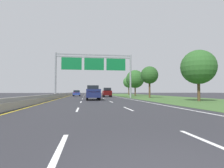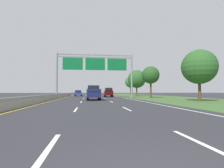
{
  "view_description": "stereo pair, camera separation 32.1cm",
  "coord_description": "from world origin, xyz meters",
  "px_view_note": "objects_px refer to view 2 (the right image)",
  "views": [
    {
      "loc": [
        -1.27,
        -2.55,
        1.31
      ],
      "look_at": [
        1.77,
        18.3,
        2.16
      ],
      "focal_mm": 28.7,
      "sensor_mm": 36.0,
      "label": 1
    },
    {
      "loc": [
        -0.95,
        -2.59,
        1.31
      ],
      "look_at": [
        1.77,
        18.3,
        2.16
      ],
      "focal_mm": 28.7,
      "sensor_mm": 36.0,
      "label": 2
    }
  ],
  "objects_px": {
    "overhead_sign_gantry": "(95,66)",
    "roadside_tree_far": "(137,79)",
    "roadside_tree_mid": "(151,75)",
    "roadside_tree_near": "(199,67)",
    "car_blue_left_lane_sedan": "(78,93)",
    "car_white_centre_lane_sedan": "(93,93)",
    "pickup_truck_navy": "(94,93)",
    "car_black_centre_lane_suv": "(92,92)",
    "roadside_tree_distant": "(131,82)",
    "car_red_right_lane_suv": "(108,92)"
  },
  "relations": [
    {
      "from": "pickup_truck_navy",
      "to": "car_blue_left_lane_sedan",
      "type": "relative_size",
      "value": 1.23
    },
    {
      "from": "car_white_centre_lane_sedan",
      "to": "car_black_centre_lane_suv",
      "type": "bearing_deg",
      "value": 0.07
    },
    {
      "from": "car_red_right_lane_suv",
      "to": "car_black_centre_lane_suv",
      "type": "height_order",
      "value": "same"
    },
    {
      "from": "car_blue_left_lane_sedan",
      "to": "car_white_centre_lane_sedan",
      "type": "xyz_separation_m",
      "value": [
        3.77,
        -5.95,
        0.0
      ]
    },
    {
      "from": "roadside_tree_mid",
      "to": "car_blue_left_lane_sedan",
      "type": "bearing_deg",
      "value": 135.07
    },
    {
      "from": "roadside_tree_mid",
      "to": "roadside_tree_near",
      "type": "bearing_deg",
      "value": -81.3
    },
    {
      "from": "overhead_sign_gantry",
      "to": "car_black_centre_lane_suv",
      "type": "distance_m",
      "value": 16.52
    },
    {
      "from": "overhead_sign_gantry",
      "to": "pickup_truck_navy",
      "type": "distance_m",
      "value": 9.49
    },
    {
      "from": "overhead_sign_gantry",
      "to": "car_white_centre_lane_sedan",
      "type": "height_order",
      "value": "overhead_sign_gantry"
    },
    {
      "from": "roadside_tree_far",
      "to": "car_black_centre_lane_suv",
      "type": "bearing_deg",
      "value": 171.27
    },
    {
      "from": "pickup_truck_navy",
      "to": "roadside_tree_far",
      "type": "relative_size",
      "value": 0.74
    },
    {
      "from": "pickup_truck_navy",
      "to": "car_white_centre_lane_sedan",
      "type": "height_order",
      "value": "pickup_truck_navy"
    },
    {
      "from": "car_red_right_lane_suv",
      "to": "roadside_tree_distant",
      "type": "relative_size",
      "value": 0.7
    },
    {
      "from": "overhead_sign_gantry",
      "to": "car_black_centre_lane_suv",
      "type": "relative_size",
      "value": 3.19
    },
    {
      "from": "roadside_tree_far",
      "to": "car_blue_left_lane_sedan",
      "type": "bearing_deg",
      "value": 179.4
    },
    {
      "from": "car_red_right_lane_suv",
      "to": "roadside_tree_near",
      "type": "xyz_separation_m",
      "value": [
        9.56,
        -20.67,
        3.35
      ]
    },
    {
      "from": "car_blue_left_lane_sedan",
      "to": "roadside_tree_far",
      "type": "distance_m",
      "value": 16.64
    },
    {
      "from": "overhead_sign_gantry",
      "to": "roadside_tree_distant",
      "type": "bearing_deg",
      "value": 64.44
    },
    {
      "from": "car_white_centre_lane_sedan",
      "to": "roadside_tree_far",
      "type": "relative_size",
      "value": 0.61
    },
    {
      "from": "roadside_tree_near",
      "to": "overhead_sign_gantry",
      "type": "bearing_deg",
      "value": 133.15
    },
    {
      "from": "roadside_tree_far",
      "to": "roadside_tree_distant",
      "type": "height_order",
      "value": "roadside_tree_far"
    },
    {
      "from": "pickup_truck_navy",
      "to": "car_red_right_lane_suv",
      "type": "relative_size",
      "value": 1.14
    },
    {
      "from": "car_black_centre_lane_suv",
      "to": "roadside_tree_distant",
      "type": "height_order",
      "value": "roadside_tree_distant"
    },
    {
      "from": "overhead_sign_gantry",
      "to": "roadside_tree_mid",
      "type": "relative_size",
      "value": 2.4
    },
    {
      "from": "car_blue_left_lane_sedan",
      "to": "car_black_centre_lane_suv",
      "type": "bearing_deg",
      "value": -64.25
    },
    {
      "from": "car_black_centre_lane_suv",
      "to": "roadside_tree_near",
      "type": "bearing_deg",
      "value": -155.27
    },
    {
      "from": "car_blue_left_lane_sedan",
      "to": "car_white_centre_lane_sedan",
      "type": "bearing_deg",
      "value": -147.64
    },
    {
      "from": "overhead_sign_gantry",
      "to": "roadside_tree_mid",
      "type": "bearing_deg",
      "value": -5.2
    },
    {
      "from": "car_blue_left_lane_sedan",
      "to": "car_red_right_lane_suv",
      "type": "relative_size",
      "value": 0.93
    },
    {
      "from": "pickup_truck_navy",
      "to": "car_blue_left_lane_sedan",
      "type": "distance_m",
      "value": 22.18
    },
    {
      "from": "overhead_sign_gantry",
      "to": "car_blue_left_lane_sedan",
      "type": "xyz_separation_m",
      "value": [
        -4.03,
        13.95,
        -5.41
      ]
    },
    {
      "from": "car_red_right_lane_suv",
      "to": "roadside_tree_far",
      "type": "xyz_separation_m",
      "value": [
        8.8,
        6.88,
        3.64
      ]
    },
    {
      "from": "roadside_tree_mid",
      "to": "roadside_tree_far",
      "type": "height_order",
      "value": "roadside_tree_far"
    },
    {
      "from": "overhead_sign_gantry",
      "to": "pickup_truck_navy",
      "type": "xyz_separation_m",
      "value": [
        -0.53,
        -7.95,
        -5.15
      ]
    },
    {
      "from": "car_red_right_lane_suv",
      "to": "roadside_tree_mid",
      "type": "bearing_deg",
      "value": -134.57
    },
    {
      "from": "roadside_tree_distant",
      "to": "overhead_sign_gantry",
      "type": "bearing_deg",
      "value": -115.56
    },
    {
      "from": "roadside_tree_near",
      "to": "roadside_tree_far",
      "type": "bearing_deg",
      "value": 91.59
    },
    {
      "from": "car_white_centre_lane_sedan",
      "to": "car_red_right_lane_suv",
      "type": "height_order",
      "value": "car_red_right_lane_suv"
    },
    {
      "from": "overhead_sign_gantry",
      "to": "roadside_tree_mid",
      "type": "distance_m",
      "value": 11.13
    },
    {
      "from": "car_black_centre_lane_suv",
      "to": "roadside_tree_far",
      "type": "relative_size",
      "value": 0.65
    },
    {
      "from": "overhead_sign_gantry",
      "to": "car_black_centre_lane_suv",
      "type": "height_order",
      "value": "overhead_sign_gantry"
    },
    {
      "from": "car_black_centre_lane_suv",
      "to": "roadside_tree_mid",
      "type": "relative_size",
      "value": 0.75
    },
    {
      "from": "overhead_sign_gantry",
      "to": "roadside_tree_distant",
      "type": "relative_size",
      "value": 2.22
    },
    {
      "from": "overhead_sign_gantry",
      "to": "roadside_tree_near",
      "type": "xyz_separation_m",
      "value": [
        12.91,
        -13.77,
        -1.78
      ]
    },
    {
      "from": "overhead_sign_gantry",
      "to": "roadside_tree_near",
      "type": "distance_m",
      "value": 18.96
    },
    {
      "from": "pickup_truck_navy",
      "to": "roadside_tree_far",
      "type": "height_order",
      "value": "roadside_tree_far"
    },
    {
      "from": "overhead_sign_gantry",
      "to": "car_white_centre_lane_sedan",
      "type": "xyz_separation_m",
      "value": [
        -0.25,
        8.0,
        -5.41
      ]
    },
    {
      "from": "roadside_tree_mid",
      "to": "roadside_tree_far",
      "type": "relative_size",
      "value": 0.86
    },
    {
      "from": "roadside_tree_near",
      "to": "car_black_centre_lane_suv",
      "type": "bearing_deg",
      "value": 114.28
    },
    {
      "from": "overhead_sign_gantry",
      "to": "roadside_tree_far",
      "type": "bearing_deg",
      "value": 48.61
    }
  ]
}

